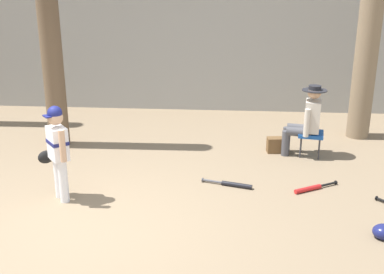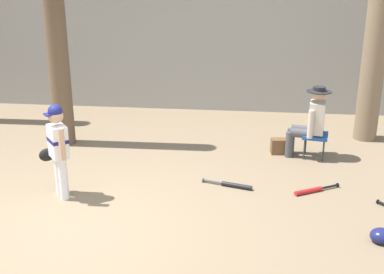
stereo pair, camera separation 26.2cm
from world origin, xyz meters
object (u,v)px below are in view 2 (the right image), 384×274
Objects in this scene: folding_stool at (315,136)px; batting_helmet_navy at (382,236)px; bat_black_composite at (233,185)px; tree_near_player at (54,12)px; bat_red_barrel at (312,190)px; young_ballplayer at (57,145)px; handbag_beside_stool at (281,146)px; seated_spectator at (310,120)px; tree_behind_spectator at (379,21)px.

folding_stool is 2.70m from batting_helmet_navy.
folding_stool is 0.63× the size of bat_black_composite.
tree_near_player is 5.03m from bat_red_barrel.
bat_black_composite is at bearing -26.72° from tree_near_player.
young_ballplayer is 3.53m from bat_red_barrel.
handbag_beside_stool is (-0.53, 0.11, -0.23)m from folding_stool.
young_ballplayer is at bearing -146.11° from handbag_beside_stool.
bat_black_composite is at bearing -130.85° from seated_spectator.
batting_helmet_navy is at bearing -70.49° from handbag_beside_stool.
tree_behind_spectator is at bearing 46.40° from bat_black_composite.
bat_black_composite is at bearing 14.18° from young_ballplayer.
young_ballplayer is at bearing -165.82° from bat_black_composite.
tree_behind_spectator is at bearing 46.21° from folding_stool.
batting_helmet_navy is (0.44, -2.65, -0.29)m from folding_stool.
bat_black_composite is (-1.29, -1.36, -0.33)m from folding_stool.
handbag_beside_stool is (3.07, 2.06, -0.61)m from young_ballplayer.
young_ballplayer is 3.75m from handbag_beside_stool.
handbag_beside_stool reaches higher than batting_helmet_navy.
batting_helmet_navy is at bearing -78.52° from seated_spectator.
tree_behind_spectator reaches higher than young_ballplayer.
bat_red_barrel is at bearing 9.02° from young_ballplayer.
seated_spectator is at bearing 49.15° from bat_black_composite.
tree_near_player reaches higher than folding_stool.
tree_behind_spectator is (5.43, 0.91, -0.17)m from tree_near_player.
tree_behind_spectator is 5.74m from young_ballplayer.
handbag_beside_stool reaches higher than bat_black_composite.
handbag_beside_stool is (3.84, -0.08, -2.18)m from tree_near_player.
bat_red_barrel is at bearing -20.85° from tree_near_player.
seated_spectator is (4.28, -0.17, -1.67)m from tree_near_player.
bat_black_composite is 2.16m from batting_helmet_navy.
tree_behind_spectator is at bearing 9.50° from tree_near_player.
tree_behind_spectator reaches higher than folding_stool.
tree_near_player is at bearing 177.68° from seated_spectator.
bat_red_barrel is at bearing -93.59° from seated_spectator.
folding_stool is 1.52× the size of batting_helmet_navy.
bat_red_barrel is (-0.19, -1.41, -0.33)m from folding_stool.
seated_spectator is at bearing 86.41° from bat_red_barrel.
tree_near_player reaches higher than bat_black_composite.
bat_red_barrel is (0.35, -1.52, -0.10)m from handbag_beside_stool.
tree_behind_spectator is at bearing 31.81° from handbag_beside_stool.
tree_behind_spectator is 3.50m from bat_red_barrel.
folding_stool reaches higher than handbag_beside_stool.
tree_near_player is 3.96× the size of young_ballplayer.
tree_near_player is at bearing 178.86° from handbag_beside_stool.
bat_red_barrel is (-1.24, -2.50, -2.11)m from tree_behind_spectator.
seated_spectator is at bearing -2.32° from tree_near_player.
handbag_beside_stool is at bearing 102.89° from bat_red_barrel.
tree_behind_spectator is 10.30× the size of folding_stool.
folding_stool is 0.39× the size of seated_spectator.
young_ballplayer reaches higher than bat_red_barrel.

